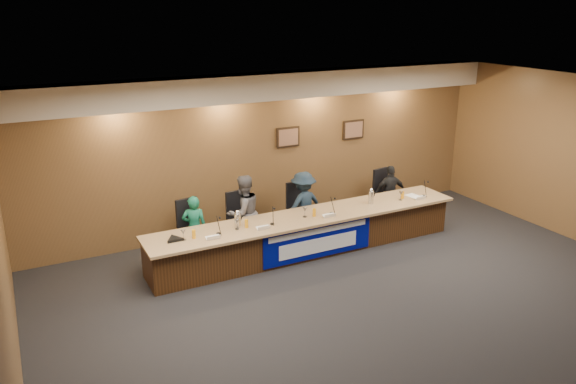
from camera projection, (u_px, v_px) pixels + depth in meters
name	position (u px, v px, depth m)	size (l,w,h in m)	color
floor	(383.00, 310.00, 8.57)	(10.00, 10.00, 0.00)	black
ceiling	(396.00, 101.00, 7.55)	(10.00, 8.00, 0.04)	silver
wall_back	(270.00, 151.00, 11.43)	(10.00, 0.04, 3.20)	brown
wall_left	(4.00, 289.00, 5.90)	(0.04, 8.00, 3.20)	brown
soffit	(275.00, 86.00, 10.79)	(10.00, 0.50, 0.50)	beige
dais_body	(307.00, 235.00, 10.48)	(6.00, 0.80, 0.70)	#39200E
dais_top	(309.00, 217.00, 10.32)	(6.10, 0.95, 0.05)	#9E7C54
banner	(318.00, 241.00, 10.12)	(2.20, 0.02, 0.65)	#000774
banner_text_upper	(319.00, 231.00, 10.05)	(2.00, 0.01, 0.10)	silver
banner_text_lower	(319.00, 245.00, 10.14)	(1.60, 0.01, 0.28)	silver
wall_photo_left	(288.00, 137.00, 11.50)	(0.52, 0.04, 0.42)	black
wall_photo_right	(353.00, 130.00, 12.20)	(0.52, 0.04, 0.42)	black
panelist_a	(195.00, 228.00, 10.12)	(0.44, 0.29, 1.21)	#136247
panelist_b	(244.00, 213.00, 10.50)	(0.71, 0.55, 1.46)	#56555B
panelist_c	(303.00, 205.00, 11.06)	(0.88, 0.50, 1.35)	#18293A
panelist_d	(390.00, 193.00, 12.01)	(0.71, 0.29, 1.21)	black
office_chair_a	(193.00, 232.00, 10.24)	(0.48, 0.48, 0.08)	black
office_chair_b	(242.00, 224.00, 10.66)	(0.48, 0.48, 0.08)	black
office_chair_c	(301.00, 213.00, 11.21)	(0.48, 0.48, 0.08)	black
office_chair_d	(387.00, 197.00, 12.13)	(0.48, 0.48, 0.08)	black
nameplate_a	(214.00, 237.00, 9.23)	(0.24, 0.06, 0.09)	white
microphone_a	(218.00, 233.00, 9.48)	(0.07, 0.07, 0.02)	black
juice_glass_a	(194.00, 234.00, 9.29)	(0.06, 0.06, 0.15)	orange
water_glass_a	(183.00, 235.00, 9.20)	(0.08, 0.08, 0.18)	silver
nameplate_b	(264.00, 227.00, 9.64)	(0.24, 0.06, 0.09)	white
microphone_b	(272.00, 224.00, 9.89)	(0.07, 0.07, 0.02)	black
juice_glass_b	(246.00, 224.00, 9.73)	(0.06, 0.06, 0.15)	orange
water_glass_b	(237.00, 224.00, 9.65)	(0.08, 0.08, 0.18)	silver
nameplate_c	(330.00, 215.00, 10.20)	(0.24, 0.06, 0.09)	white
microphone_c	(332.00, 213.00, 10.40)	(0.07, 0.07, 0.02)	black
juice_glass_c	(314.00, 212.00, 10.25)	(0.06, 0.06, 0.15)	orange
water_glass_c	(305.00, 212.00, 10.22)	(0.08, 0.08, 0.18)	silver
nameplate_d	(421.00, 198.00, 11.13)	(0.24, 0.06, 0.09)	white
microphone_d	(423.00, 196.00, 11.35)	(0.07, 0.07, 0.02)	black
juice_glass_d	(403.00, 195.00, 11.19)	(0.06, 0.06, 0.15)	orange
water_glass_d	(401.00, 196.00, 11.09)	(0.08, 0.08, 0.18)	silver
carafe_left	(238.00, 220.00, 9.74)	(0.11, 0.11, 0.25)	silver
carafe_right	(371.00, 197.00, 10.90)	(0.11, 0.11, 0.25)	silver
speakerphone	(174.00, 239.00, 9.21)	(0.32, 0.32, 0.05)	black
paper_stack	(414.00, 196.00, 11.35)	(0.22, 0.30, 0.01)	white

